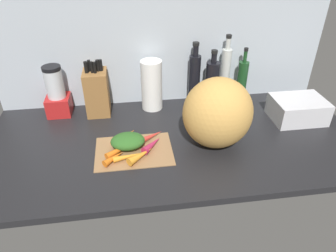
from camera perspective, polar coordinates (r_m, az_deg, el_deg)
The scene contains 20 objects.
ground_plane at distance 143.17cm, azimuth 1.13°, elevation -2.63°, with size 170.00×80.00×3.00cm, color black.
wall_back at distance 163.02cm, azimuth -0.95°, elevation 14.42°, with size 170.00×3.00×60.00cm, color #ADB7C1.
cutting_board at distance 134.47cm, azimuth -6.27°, elevation -4.52°, with size 32.82×23.78×0.80cm, color #997047.
carrot_0 at distance 128.19cm, azimuth -5.03°, elevation -5.36°, with size 3.54×3.54×12.65cm, color orange.
carrot_1 at distance 140.45cm, azimuth -8.09°, elevation -1.95°, with size 2.73×2.73×14.18cm, color orange.
carrot_2 at distance 138.18cm, azimuth -3.61°, elevation -2.12°, with size 3.48×3.48×15.65cm, color red.
carrot_3 at distance 133.93cm, azimuth -2.91°, elevation -3.39°, with size 3.42×3.42×11.78cm, color #B2264C.
carrot_4 at distance 133.73cm, azimuth -8.21°, elevation -3.94°, with size 2.89×2.89×17.60cm, color orange.
carrot_5 at distance 129.03cm, azimuth -7.21°, elevation -5.53°, with size 2.46×2.46×13.24cm, color orange.
carrot_6 at distance 128.87cm, azimuth -9.89°, elevation -5.75°, with size 2.87×2.87×10.41cm, color orange.
carrot_greens_pile at distance 134.35cm, azimuth -7.40°, elevation -2.78°, with size 14.74×11.34×6.24cm, color #2D6023.
winter_squash at distance 131.95cm, azimuth 9.09°, elevation 2.35°, with size 29.65×26.75×31.03cm, color gold.
knife_block at distance 159.74cm, azimuth -12.92°, elevation 6.08°, with size 11.45×12.95×28.29cm.
blender_appliance at distance 164.75cm, azimuth -19.76°, elevation 5.52°, with size 11.61×11.61×25.90cm.
paper_towel_roll at distance 160.37cm, azimuth -3.01°, elevation 7.51°, with size 10.81×10.81×26.03cm, color white.
bottle_0 at distance 164.73cm, azimuth 4.85°, elevation 8.69°, with size 6.04×6.04×33.71cm.
bottle_1 at distance 164.93cm, azimuth 8.07°, elevation 7.80°, with size 7.14×7.14×30.34cm.
bottle_2 at distance 168.38cm, azimuth 10.41°, elevation 9.30°, with size 5.11×5.11×36.75cm.
bottle_3 at distance 172.00cm, azimuth 13.40°, elevation 8.06°, with size 5.32×5.32×30.08cm.
dish_rack at distance 166.23cm, azimuth 22.73°, elevation 2.86°, with size 24.94×19.22×10.92cm, color silver.
Camera 1 is at (-19.17, -114.90, 81.73)cm, focal length 33.17 mm.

